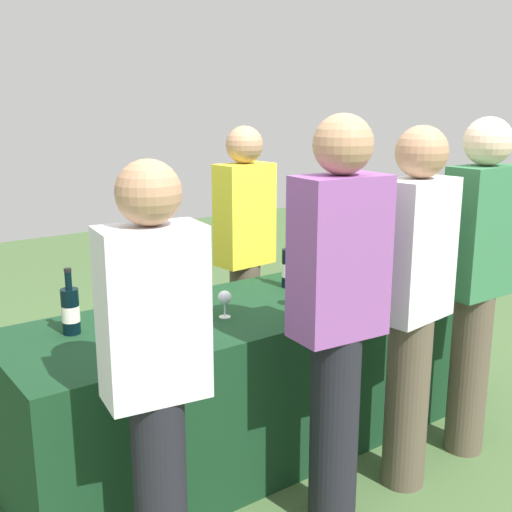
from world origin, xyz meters
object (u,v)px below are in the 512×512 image
at_px(wine_bottle_0, 70,310).
at_px(wine_glass_4, 333,281).
at_px(guest_2, 413,297).
at_px(guest_3, 477,274).
at_px(wine_bottle_1, 149,289).
at_px(server_pouring, 245,248).
at_px(wine_glass_3, 330,285).
at_px(wine_bottle_4, 362,253).
at_px(wine_glass_2, 296,288).
at_px(guest_1, 338,311).
at_px(wine_bottle_3, 329,262).
at_px(wine_glass_1, 225,298).
at_px(wine_glass_5, 374,269).
at_px(guest_0, 156,371).
at_px(wine_bottle_2, 288,267).
at_px(wine_glass_0, 132,317).

bearing_deg(wine_bottle_0, wine_glass_4, -12.91).
height_order(guest_2, guest_3, guest_3).
distance_m(wine_bottle_1, server_pouring, 0.96).
xyz_separation_m(wine_glass_3, guest_2, (0.06, -0.48, 0.05)).
bearing_deg(wine_bottle_4, guest_3, -92.16).
xyz_separation_m(wine_bottle_1, wine_glass_2, (0.63, -0.35, -0.02)).
bearing_deg(guest_2, wine_bottle_4, 50.80).
bearing_deg(wine_glass_3, guest_1, -130.02).
bearing_deg(wine_glass_2, server_pouring, 73.44).
bearing_deg(wine_glass_3, wine_glass_2, 157.89).
distance_m(wine_bottle_3, wine_glass_1, 0.86).
bearing_deg(wine_glass_2, wine_glass_5, 2.48).
bearing_deg(wine_glass_5, wine_glass_2, -177.52).
distance_m(wine_bottle_0, wine_glass_4, 1.32).
bearing_deg(guest_0, wine_glass_3, 28.38).
relative_size(wine_bottle_0, wine_glass_4, 2.32).
height_order(wine_glass_1, wine_glass_5, same).
relative_size(wine_bottle_2, wine_bottle_4, 1.03).
height_order(wine_bottle_0, wine_glass_5, wine_bottle_0).
bearing_deg(guest_0, wine_glass_0, 80.71).
distance_m(wine_bottle_2, guest_3, 0.98).
bearing_deg(wine_bottle_3, wine_bottle_2, 174.33).
xyz_separation_m(wine_bottle_4, wine_glass_3, (-0.59, -0.35, -0.01)).
height_order(wine_bottle_2, wine_glass_3, wine_bottle_2).
bearing_deg(guest_3, guest_2, -177.22).
xyz_separation_m(wine_bottle_2, wine_glass_2, (-0.18, -0.29, -0.02)).
distance_m(wine_glass_0, wine_glass_4, 1.11).
bearing_deg(guest_0, wine_bottle_2, 41.49).
relative_size(wine_bottle_4, wine_glass_5, 2.32).
relative_size(wine_bottle_0, wine_bottle_1, 0.95).
xyz_separation_m(wine_glass_2, guest_1, (-0.25, -0.56, 0.08)).
bearing_deg(wine_bottle_1, guest_1, -67.06).
xyz_separation_m(wine_bottle_0, wine_glass_2, (1.04, -0.29, -0.01)).
distance_m(guest_1, guest_3, 0.97).
height_order(wine_glass_4, wine_glass_5, wine_glass_5).
relative_size(guest_0, guest_2, 0.95).
xyz_separation_m(wine_glass_1, wine_glass_2, (0.38, -0.07, -0.00)).
xyz_separation_m(wine_bottle_3, wine_glass_3, (-0.29, -0.33, -0.01)).
xyz_separation_m(wine_bottle_0, wine_bottle_1, (0.41, 0.06, 0.01)).
distance_m(wine_glass_4, guest_1, 0.75).
bearing_deg(wine_glass_5, guest_0, -161.98).
height_order(server_pouring, guest_2, guest_2).
height_order(wine_bottle_0, guest_0, guest_0).
bearing_deg(wine_glass_1, wine_glass_0, -179.76).
bearing_deg(guest_0, guest_1, 4.39).
distance_m(wine_bottle_4, guest_1, 1.31).
distance_m(wine_glass_2, wine_glass_4, 0.25).
bearing_deg(wine_glass_0, wine_bottle_2, 11.99).
bearing_deg(wine_bottle_2, wine_bottle_0, 179.99).
bearing_deg(wine_bottle_0, guest_2, -33.26).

